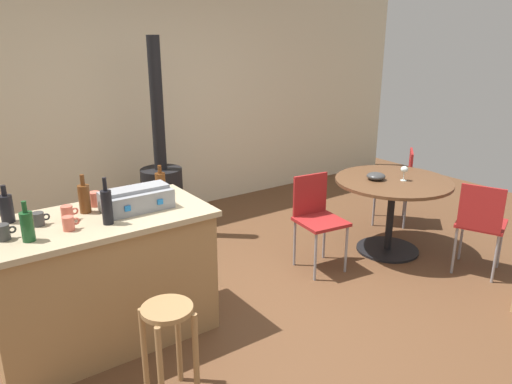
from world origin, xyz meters
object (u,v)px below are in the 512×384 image
(folding_chair_near, at_px, (317,214))
(bottle_2, at_px, (7,208))
(folding_chair_left, at_px, (398,181))
(folding_chair_far, at_px, (481,221))
(cup_1, at_px, (95,199))
(serving_bowl, at_px, (376,176))
(wood_stove, at_px, (162,188))
(cup_0, at_px, (38,219))
(bottle_3, at_px, (84,198))
(cup_2, at_px, (67,213))
(bottle_4, at_px, (160,182))
(wine_glass, at_px, (404,170))
(dining_table, at_px, (392,197))
(wooden_stool, at_px, (169,334))
(bottle_1, at_px, (107,206))
(kitchen_island, at_px, (103,279))
(bottle_0, at_px, (27,226))
(toolbox, at_px, (136,199))
(cup_4, at_px, (3,232))
(cup_3, at_px, (69,223))

(folding_chair_near, height_order, bottle_2, bottle_2)
(folding_chair_left, bearing_deg, folding_chair_near, -168.85)
(folding_chair_far, bearing_deg, cup_1, 158.39)
(folding_chair_near, height_order, serving_bowl, folding_chair_near)
(wood_stove, relative_size, serving_bowl, 11.62)
(folding_chair_far, bearing_deg, cup_0, 163.27)
(bottle_2, height_order, bottle_3, bottle_3)
(cup_2, bearing_deg, bottle_4, 14.03)
(folding_chair_left, distance_m, bottle_2, 4.03)
(cup_1, relative_size, serving_bowl, 0.65)
(bottle_3, height_order, wine_glass, bottle_3)
(dining_table, relative_size, folding_chair_left, 1.30)
(wooden_stool, bearing_deg, serving_bowl, 16.31)
(folding_chair_far, bearing_deg, cup_2, 162.79)
(bottle_1, distance_m, bottle_2, 0.66)
(bottle_3, distance_m, wine_glass, 2.94)
(folding_chair_near, bearing_deg, wine_glass, -15.66)
(folding_chair_far, xyz_separation_m, bottle_4, (-2.50, 1.19, 0.50))
(kitchen_island, relative_size, cup_1, 12.81)
(folding_chair_left, distance_m, bottle_3, 3.57)
(bottle_0, bearing_deg, kitchen_island, 19.47)
(kitchen_island, distance_m, bottle_4, 0.83)
(bottle_2, distance_m, bottle_4, 1.07)
(kitchen_island, relative_size, bottle_0, 6.05)
(toolbox, bearing_deg, bottle_0, -168.26)
(folding_chair_near, relative_size, wine_glass, 6.07)
(folding_chair_far, relative_size, bottle_3, 3.22)
(bottle_2, bearing_deg, cup_1, -1.58)
(bottle_3, distance_m, cup_0, 0.33)
(bottle_3, bearing_deg, wooden_stool, -82.31)
(wood_stove, xyz_separation_m, bottle_3, (-1.20, -1.40, 0.52))
(cup_0, distance_m, cup_1, 0.45)
(folding_chair_near, relative_size, cup_2, 7.79)
(bottle_1, distance_m, cup_4, 0.61)
(wood_stove, distance_m, cup_4, 2.40)
(wooden_stool, distance_m, cup_1, 1.19)
(bottle_0, relative_size, bottle_2, 0.99)
(cup_1, bearing_deg, dining_table, -8.33)
(bottle_1, relative_size, cup_3, 2.88)
(bottle_4, relative_size, serving_bowl, 1.22)
(bottle_4, bearing_deg, bottle_0, -159.26)
(cup_0, relative_size, wine_glass, 0.81)
(bottle_3, relative_size, bottle_4, 1.23)
(bottle_4, bearing_deg, folding_chair_left, 1.29)
(kitchen_island, height_order, cup_2, cup_2)
(wooden_stool, distance_m, folding_chair_left, 3.58)
(dining_table, relative_size, cup_2, 10.04)
(dining_table, distance_m, bottle_2, 3.38)
(wood_stove, relative_size, cup_1, 17.82)
(bottle_2, relative_size, bottle_3, 0.93)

